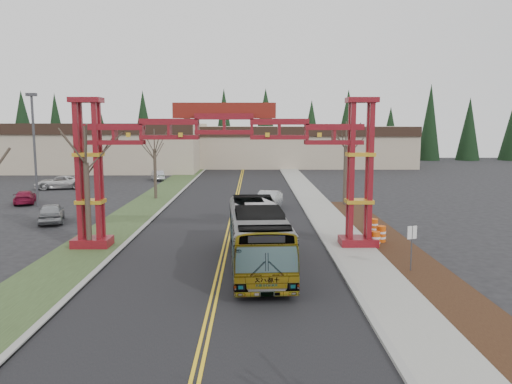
{
  "coord_description": "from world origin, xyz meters",
  "views": [
    {
      "loc": [
        1.68,
        -11.34,
        7.34
      ],
      "look_at": [
        1.83,
        14.65,
        3.82
      ],
      "focal_mm": 35.0,
      "sensor_mm": 36.0,
      "label": 1
    }
  ],
  "objects_px": {
    "bare_tree_median_far": "(155,150)",
    "light_pole_far": "(97,140)",
    "barrel_mid": "(381,235)",
    "barrel_north": "(374,226)",
    "parked_car_far_a": "(158,175)",
    "bare_tree_right_far": "(346,146)",
    "transit_bus": "(257,236)",
    "bare_tree_median_mid": "(86,163)",
    "gateway_arch": "(225,148)",
    "street_sign": "(412,239)",
    "light_pole_near": "(34,142)",
    "parked_car_near_a": "(51,213)",
    "silver_sedan": "(268,200)",
    "barrel_south": "(376,240)",
    "retail_building_east": "(299,146)",
    "retail_building_west": "(63,146)",
    "parked_car_far_b": "(59,182)",
    "parked_car_mid_a": "(25,197)"
  },
  "relations": [
    {
      "from": "bare_tree_median_far",
      "to": "light_pole_far",
      "type": "xyz_separation_m",
      "value": [
        -11.97,
        20.24,
        0.29
      ]
    },
    {
      "from": "barrel_mid",
      "to": "barrel_north",
      "type": "bearing_deg",
      "value": 85.73
    },
    {
      "from": "parked_car_far_a",
      "to": "bare_tree_right_far",
      "type": "relative_size",
      "value": 0.52
    },
    {
      "from": "transit_bus",
      "to": "parked_car_far_a",
      "type": "xyz_separation_m",
      "value": [
        -12.89,
        40.49,
        -0.94
      ]
    },
    {
      "from": "bare_tree_median_mid",
      "to": "barrel_north",
      "type": "height_order",
      "value": "bare_tree_median_mid"
    },
    {
      "from": "gateway_arch",
      "to": "street_sign",
      "type": "xyz_separation_m",
      "value": [
        9.53,
        -5.28,
        -4.27
      ]
    },
    {
      "from": "bare_tree_median_mid",
      "to": "barrel_north",
      "type": "relative_size",
      "value": 7.02
    },
    {
      "from": "bare_tree_median_mid",
      "to": "light_pole_near",
      "type": "xyz_separation_m",
      "value": [
        -9.73,
        15.61,
        0.72
      ]
    },
    {
      "from": "barrel_mid",
      "to": "parked_car_near_a",
      "type": "bearing_deg",
      "value": 163.43
    },
    {
      "from": "parked_car_near_a",
      "to": "bare_tree_median_far",
      "type": "distance_m",
      "value": 13.76
    },
    {
      "from": "bare_tree_right_far",
      "to": "light_pole_near",
      "type": "xyz_separation_m",
      "value": [
        -27.73,
        -0.39,
        0.41
      ]
    },
    {
      "from": "bare_tree_median_far",
      "to": "bare_tree_right_far",
      "type": "distance_m",
      "value": 18.49
    },
    {
      "from": "transit_bus",
      "to": "bare_tree_median_mid",
      "type": "relative_size",
      "value": 1.58
    },
    {
      "from": "barrel_north",
      "to": "bare_tree_right_far",
      "type": "bearing_deg",
      "value": 89.1
    },
    {
      "from": "silver_sedan",
      "to": "bare_tree_median_mid",
      "type": "relative_size",
      "value": 0.66
    },
    {
      "from": "barrel_south",
      "to": "silver_sedan",
      "type": "bearing_deg",
      "value": 113.61
    },
    {
      "from": "retail_building_east",
      "to": "silver_sedan",
      "type": "height_order",
      "value": "retail_building_east"
    },
    {
      "from": "bare_tree_median_far",
      "to": "light_pole_near",
      "type": "distance_m",
      "value": 10.79
    },
    {
      "from": "retail_building_west",
      "to": "parked_car_far_a",
      "type": "distance_m",
      "value": 26.0
    },
    {
      "from": "retail_building_west",
      "to": "parked_car_near_a",
      "type": "height_order",
      "value": "retail_building_west"
    },
    {
      "from": "silver_sedan",
      "to": "parked_car_far_b",
      "type": "relative_size",
      "value": 0.88
    },
    {
      "from": "gateway_arch",
      "to": "bare_tree_right_far",
      "type": "distance_m",
      "value": 18.43
    },
    {
      "from": "retail_building_east",
      "to": "light_pole_far",
      "type": "xyz_separation_m",
      "value": [
        -29.97,
        -22.05,
        1.68
      ]
    },
    {
      "from": "retail_building_west",
      "to": "bare_tree_median_far",
      "type": "relative_size",
      "value": 6.64
    },
    {
      "from": "bare_tree_right_far",
      "to": "barrel_north",
      "type": "distance_m",
      "value": 12.82
    },
    {
      "from": "silver_sedan",
      "to": "street_sign",
      "type": "height_order",
      "value": "street_sign"
    },
    {
      "from": "retail_building_west",
      "to": "transit_bus",
      "type": "bearing_deg",
      "value": -61.18
    },
    {
      "from": "parked_car_near_a",
      "to": "parked_car_far_a",
      "type": "relative_size",
      "value": 1.1
    },
    {
      "from": "retail_building_west",
      "to": "bare_tree_median_mid",
      "type": "xyz_separation_m",
      "value": [
        22.0,
        -54.49,
        1.35
      ]
    },
    {
      "from": "parked_car_mid_a",
      "to": "bare_tree_median_far",
      "type": "distance_m",
      "value": 12.74
    },
    {
      "from": "parked_car_far_a",
      "to": "transit_bus",
      "type": "bearing_deg",
      "value": 90.48
    },
    {
      "from": "gateway_arch",
      "to": "barrel_mid",
      "type": "relative_size",
      "value": 16.43
    },
    {
      "from": "parked_car_near_a",
      "to": "barrel_mid",
      "type": "xyz_separation_m",
      "value": [
        23.17,
        -6.9,
        -0.19
      ]
    },
    {
      "from": "bare_tree_median_mid",
      "to": "parked_car_mid_a",
      "type": "bearing_deg",
      "value": 123.89
    },
    {
      "from": "parked_car_far_a",
      "to": "barrel_north",
      "type": "relative_size",
      "value": 3.85
    },
    {
      "from": "parked_car_mid_a",
      "to": "street_sign",
      "type": "height_order",
      "value": "street_sign"
    },
    {
      "from": "transit_bus",
      "to": "light_pole_near",
      "type": "xyz_separation_m",
      "value": [
        -19.62,
        19.08,
        4.23
      ]
    },
    {
      "from": "retail_building_east",
      "to": "barrel_south",
      "type": "distance_m",
      "value": 62.33
    },
    {
      "from": "parked_car_near_a",
      "to": "parked_car_mid_a",
      "type": "height_order",
      "value": "parked_car_near_a"
    },
    {
      "from": "bare_tree_median_far",
      "to": "retail_building_east",
      "type": "bearing_deg",
      "value": 66.95
    },
    {
      "from": "parked_car_near_a",
      "to": "light_pole_near",
      "type": "distance_m",
      "value": 9.81
    },
    {
      "from": "street_sign",
      "to": "gateway_arch",
      "type": "bearing_deg",
      "value": 151.02
    },
    {
      "from": "bare_tree_median_far",
      "to": "barrel_mid",
      "type": "distance_m",
      "value": 26.1
    },
    {
      "from": "barrel_south",
      "to": "transit_bus",
      "type": "bearing_deg",
      "value": -152.43
    },
    {
      "from": "retail_building_west",
      "to": "light_pole_near",
      "type": "relative_size",
      "value": 4.57
    },
    {
      "from": "bare_tree_median_mid",
      "to": "light_pole_near",
      "type": "height_order",
      "value": "light_pole_near"
    },
    {
      "from": "light_pole_near",
      "to": "barrel_north",
      "type": "bearing_deg",
      "value": -22.59
    },
    {
      "from": "parked_car_far_b",
      "to": "bare_tree_median_far",
      "type": "height_order",
      "value": "bare_tree_median_far"
    },
    {
      "from": "parked_car_near_a",
      "to": "parked_car_mid_a",
      "type": "xyz_separation_m",
      "value": [
        -6.1,
        9.05,
        -0.12
      ]
    },
    {
      "from": "bare_tree_median_mid",
      "to": "bare_tree_right_far",
      "type": "height_order",
      "value": "bare_tree_right_far"
    }
  ]
}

